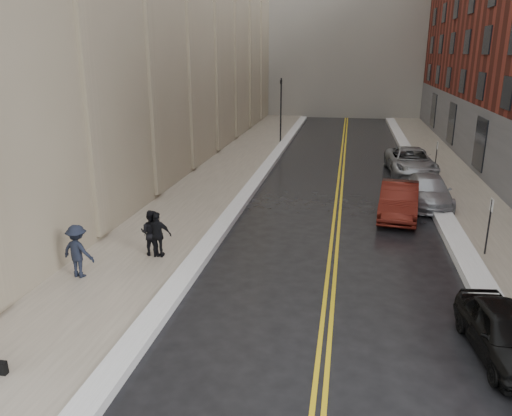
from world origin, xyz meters
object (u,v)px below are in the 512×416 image
at_px(car_maroon, 399,200).
at_px(car_silver_far, 410,161).
at_px(car_black, 505,333).
at_px(pedestrian_c, 158,235).
at_px(pedestrian_a, 151,233).
at_px(pedestrian_b, 78,251).
at_px(car_silver_near, 429,191).

height_order(car_maroon, car_silver_far, car_silver_far).
height_order(car_black, car_silver_far, car_silver_far).
distance_m(car_black, pedestrian_c, 11.18).
relative_size(car_black, pedestrian_c, 2.26).
xyz_separation_m(pedestrian_a, pedestrian_b, (-1.62, -2.18, 0.04)).
xyz_separation_m(car_silver_far, pedestrian_b, (-12.15, -17.46, 0.25)).
relative_size(pedestrian_a, pedestrian_c, 1.01).
height_order(car_silver_far, pedestrian_c, pedestrian_c).
xyz_separation_m(car_maroon, car_silver_far, (1.42, 8.71, 0.02)).
bearing_deg(pedestrian_c, car_silver_near, -143.14).
bearing_deg(pedestrian_b, pedestrian_c, -122.01).
distance_m(car_black, pedestrian_a, 11.51).
bearing_deg(car_black, car_silver_far, 83.59).
distance_m(car_silver_far, pedestrian_a, 18.56).
bearing_deg(car_maroon, pedestrian_b, -134.51).
distance_m(car_silver_far, pedestrian_c, 18.51).
xyz_separation_m(pedestrian_b, pedestrian_c, (1.92, 2.04, -0.05)).
height_order(car_maroon, pedestrian_c, pedestrian_c).
xyz_separation_m(car_black, pedestrian_b, (-12.33, 2.02, 0.39)).
bearing_deg(car_maroon, car_silver_far, 87.09).
xyz_separation_m(car_maroon, pedestrian_c, (-8.82, -6.71, 0.21)).
xyz_separation_m(car_black, car_silver_near, (0.00, 12.99, 0.05)).
bearing_deg(car_black, car_maroon, 91.50).
bearing_deg(car_silver_far, pedestrian_a, -127.92).
xyz_separation_m(car_maroon, pedestrian_a, (-9.11, -6.57, 0.22)).
height_order(pedestrian_a, pedestrian_c, pedestrian_a).
relative_size(car_black, car_silver_far, 0.67).
bearing_deg(car_maroon, car_silver_near, 60.67).
height_order(car_black, pedestrian_b, pedestrian_b).
relative_size(car_silver_near, pedestrian_c, 2.88).
bearing_deg(pedestrian_c, pedestrian_b, 42.92).
relative_size(car_silver_near, pedestrian_b, 2.71).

